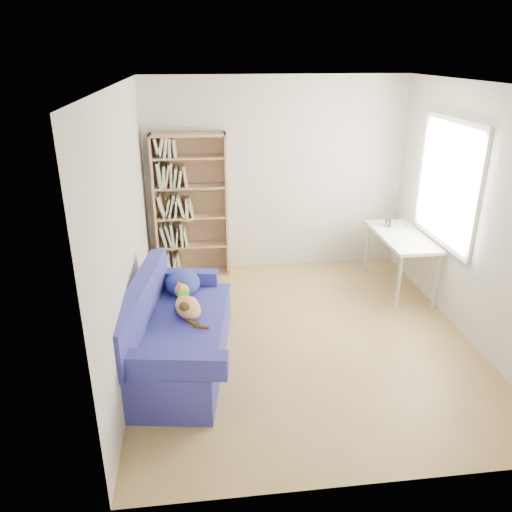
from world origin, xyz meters
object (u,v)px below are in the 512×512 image
Objects in this scene: sofa at (175,333)px; pen_cup at (388,222)px; desk at (402,240)px; bookshelf at (191,212)px.

sofa is 3.23m from pen_cup.
sofa is at bearing -148.70° from pen_cup.
sofa reaches higher than desk.
bookshelf reaches higher than pen_cup.
desk is at bearing -80.03° from pen_cup.
sofa is 3.10m from desk.
pen_cup is (2.54, -0.48, -0.08)m from bookshelf.
pen_cup is (-0.06, 0.35, 0.13)m from desk.
pen_cup is at bearing 40.21° from sofa.
desk is 8.38× the size of pen_cup.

